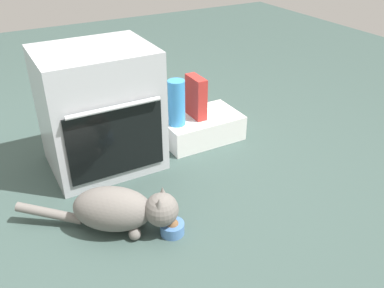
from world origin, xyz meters
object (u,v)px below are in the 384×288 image
object	(u,v)px
food_bowl	(172,227)
cat	(121,209)
cereal_box	(196,97)
pantry_cabinet	(200,127)
water_bottle	(177,103)
oven	(100,110)

from	to	relation	value
food_bowl	cat	world-z (taller)	cat
food_bowl	cat	size ratio (longest dim) A/B	0.17
food_bowl	cereal_box	size ratio (longest dim) A/B	0.43
pantry_cabinet	cereal_box	xyz separation A→B (m)	(-0.03, 0.01, 0.23)
pantry_cabinet	water_bottle	distance (m)	0.31
oven	cereal_box	world-z (taller)	oven
cereal_box	water_bottle	size ratio (longest dim) A/B	0.93
pantry_cabinet	cat	distance (m)	1.02
oven	food_bowl	size ratio (longest dim) A/B	6.10
pantry_cabinet	cereal_box	size ratio (longest dim) A/B	1.90
water_bottle	cereal_box	bearing A→B (deg)	13.61
oven	pantry_cabinet	xyz separation A→B (m)	(0.68, -0.02, -0.28)
cat	water_bottle	world-z (taller)	water_bottle
oven	cereal_box	bearing A→B (deg)	-0.29
cat	cereal_box	world-z (taller)	cereal_box
cat	water_bottle	distance (m)	0.88
food_bowl	cereal_box	world-z (taller)	cereal_box
cat	oven	bearing A→B (deg)	113.67
cat	water_bottle	xyz separation A→B (m)	(0.62, 0.60, 0.19)
oven	water_bottle	bearing A→B (deg)	-5.11
food_bowl	cat	bearing A→B (deg)	144.77
food_bowl	water_bottle	xyz separation A→B (m)	(0.41, 0.74, 0.29)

